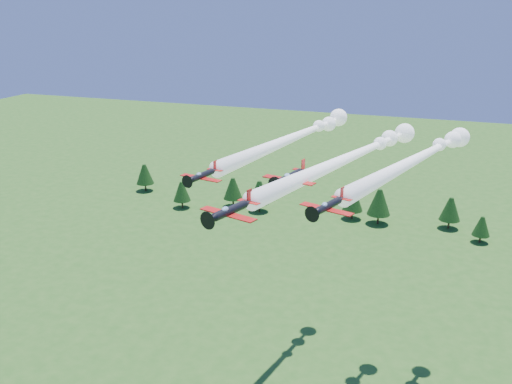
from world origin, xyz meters
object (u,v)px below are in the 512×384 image
(plane_right, at_px, (421,156))
(plane_lead, at_px, (353,156))
(plane_left, at_px, (298,135))
(plane_slot, at_px, (290,177))

(plane_right, bearing_deg, plane_lead, -139.84)
(plane_left, height_order, plane_slot, plane_left)
(plane_lead, bearing_deg, plane_right, 39.25)
(plane_slot, bearing_deg, plane_right, 62.01)
(plane_right, bearing_deg, plane_left, -177.95)
(plane_right, distance_m, plane_slot, 25.84)
(plane_slot, bearing_deg, plane_left, 115.65)
(plane_lead, relative_size, plane_right, 1.08)
(plane_lead, relative_size, plane_left, 1.06)
(plane_lead, height_order, plane_left, plane_left)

